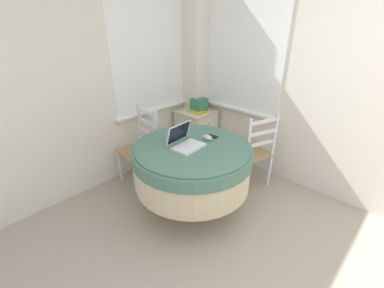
% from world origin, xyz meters
% --- Properties ---
extents(corner_room_shell, '(4.10, 4.46, 2.55)m').
position_xyz_m(corner_room_shell, '(1.01, 1.62, 1.28)').
color(corner_room_shell, silver).
rests_on(corner_room_shell, ground_plane).
extents(round_dining_table, '(1.16, 1.16, 0.78)m').
position_xyz_m(round_dining_table, '(0.56, 1.43, 0.59)').
color(round_dining_table, '#4C3D2D').
rests_on(round_dining_table, ground_plane).
extents(laptop, '(0.31, 0.28, 0.21)m').
position_xyz_m(laptop, '(0.51, 1.48, 0.83)').
color(laptop, silver).
rests_on(laptop, round_dining_table).
extents(computer_mouse, '(0.07, 0.10, 0.05)m').
position_xyz_m(computer_mouse, '(0.76, 1.42, 0.81)').
color(computer_mouse, silver).
rests_on(computer_mouse, round_dining_table).
extents(cell_phone, '(0.07, 0.12, 0.01)m').
position_xyz_m(cell_phone, '(0.86, 1.43, 0.78)').
color(cell_phone, black).
rests_on(cell_phone, round_dining_table).
extents(dining_chair_near_back_window, '(0.41, 0.45, 0.95)m').
position_xyz_m(dining_chair_near_back_window, '(0.55, 2.29, 0.45)').
color(dining_chair_near_back_window, '#A87F51').
rests_on(dining_chair_near_back_window, ground_plane).
extents(dining_chair_near_right_window, '(0.53, 0.50, 0.95)m').
position_xyz_m(dining_chair_near_right_window, '(1.40, 1.25, 0.45)').
color(dining_chair_near_right_window, '#A87F51').
rests_on(dining_chair_near_right_window, ground_plane).
extents(corner_cabinet, '(0.48, 0.50, 0.68)m').
position_xyz_m(corner_cabinet, '(1.57, 2.33, 0.34)').
color(corner_cabinet, beige).
rests_on(corner_cabinet, ground_plane).
extents(storage_box, '(0.19, 0.18, 0.18)m').
position_xyz_m(storage_box, '(1.61, 2.30, 0.77)').
color(storage_box, '#387A5B').
rests_on(storage_box, corner_cabinet).
extents(book_on_cabinet, '(0.16, 0.22, 0.02)m').
position_xyz_m(book_on_cabinet, '(1.52, 2.25, 0.69)').
color(book_on_cabinet, gold).
rests_on(book_on_cabinet, corner_cabinet).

